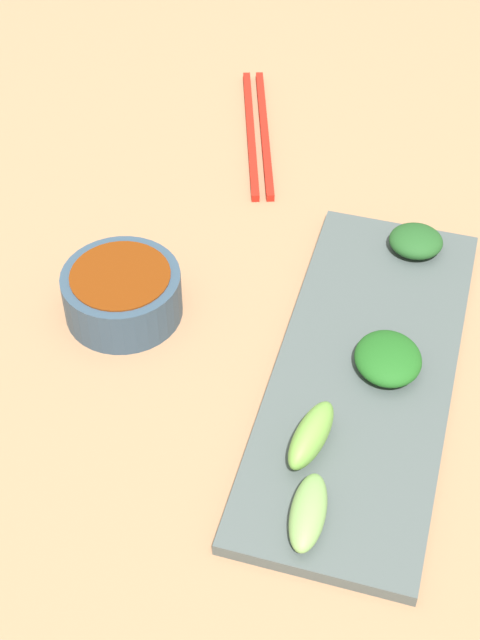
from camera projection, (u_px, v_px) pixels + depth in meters
The scene contains 8 objects.
tabletop at pixel (241, 354), 0.81m from camera, with size 2.10×2.10×0.02m, color #A07351.
sauce_bowl at pixel (122, 292), 0.82m from camera, with size 0.10×0.10×0.05m.
serving_plate at pixel (364, 374), 0.78m from camera, with size 0.15×0.38×0.01m, color #475151.
broccoli_leafy_0 at pixel (416, 241), 0.87m from camera, with size 0.05×0.05×0.02m, color #204F20.
broccoli_stalk_1 at pixel (311, 435), 0.71m from camera, with size 0.02×0.07×0.03m, color #6FA642.
broccoli_leafy_2 at pixel (389, 354), 0.77m from camera, with size 0.06×0.06×0.02m, color #1D5A1C.
broccoli_stalk_3 at pixel (308, 512), 0.67m from camera, with size 0.03×0.07×0.02m, color #77A255.
chopsticks at pixel (258, 132), 1.02m from camera, with size 0.09×0.23×0.01m.
Camera 1 is at (0.15, -0.52, 0.62)m, focal length 52.50 mm.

